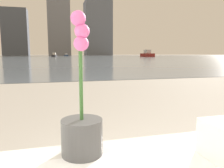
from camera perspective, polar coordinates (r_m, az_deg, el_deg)
potted_orchid at (r=0.74m, az=-7.89°, el=-10.13°), size 0.14×0.14×0.47m
harbor_water at (r=61.82m, az=-14.43°, el=6.88°), size 180.00×110.00×0.01m
harbor_boat_0 at (r=78.16m, az=-11.89°, el=7.38°), size 1.40×2.74×0.98m
harbor_boat_3 at (r=64.11m, az=9.20°, el=7.69°), size 2.37×5.51×2.01m
harbor_boat_4 at (r=64.51m, az=-14.84°, el=7.26°), size 1.56×3.22×1.16m
skyline_tower_1 at (r=119.56m, az=-23.88°, el=12.21°), size 11.63×9.57×22.37m
skyline_tower_3 at (r=120.84m, az=-3.74°, el=14.18°), size 13.66×11.98×28.13m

